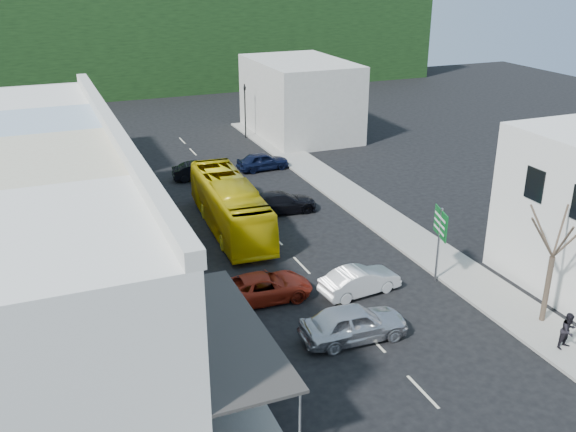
# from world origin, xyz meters

# --- Properties ---
(ground) EXTENTS (120.00, 120.00, 0.00)m
(ground) POSITION_xyz_m (0.00, 0.00, 0.00)
(ground) COLOR black
(ground) RESTS_ON ground
(sidewalk_left) EXTENTS (3.00, 52.00, 0.15)m
(sidewalk_left) POSITION_xyz_m (-7.50, 10.00, 0.07)
(sidewalk_left) COLOR gray
(sidewalk_left) RESTS_ON ground
(sidewalk_right) EXTENTS (3.00, 52.00, 0.15)m
(sidewalk_right) POSITION_xyz_m (7.50, 10.00, 0.07)
(sidewalk_right) COLOR gray
(sidewalk_right) RESTS_ON ground
(shopfront_row) EXTENTS (8.25, 30.00, 8.00)m
(shopfront_row) POSITION_xyz_m (-12.49, 5.00, 4.00)
(shopfront_row) COLOR silver
(shopfront_row) RESTS_ON ground
(distant_block_left) EXTENTS (8.00, 10.00, 6.00)m
(distant_block_left) POSITION_xyz_m (-12.00, 27.00, 3.00)
(distant_block_left) COLOR #B7B2A8
(distant_block_left) RESTS_ON ground
(distant_block_right) EXTENTS (8.00, 12.00, 7.00)m
(distant_block_right) POSITION_xyz_m (11.00, 30.00, 3.50)
(distant_block_right) COLOR #B7B2A8
(distant_block_right) RESTS_ON ground
(hillside) EXTENTS (80.00, 26.00, 14.00)m
(hillside) POSITION_xyz_m (-1.45, 65.09, 6.73)
(hillside) COLOR black
(hillside) RESTS_ON ground
(bus) EXTENTS (3.14, 11.72, 3.10)m
(bus) POSITION_xyz_m (-2.07, 10.44, 1.55)
(bus) COLOR #D7BC0B
(bus) RESTS_ON ground
(car_silver) EXTENTS (4.47, 1.99, 1.40)m
(car_silver) POSITION_xyz_m (-0.78, -3.62, 0.70)
(car_silver) COLOR silver
(car_silver) RESTS_ON ground
(car_white) EXTENTS (4.58, 2.29, 1.40)m
(car_white) POSITION_xyz_m (1.47, 0.01, 0.70)
(car_white) COLOR silver
(car_white) RESTS_ON ground
(car_red) EXTENTS (4.66, 2.05, 1.40)m
(car_red) POSITION_xyz_m (-3.24, 1.25, 0.70)
(car_red) COLOR maroon
(car_red) RESTS_ON ground
(car_black_near) EXTENTS (4.60, 2.11, 1.40)m
(car_black_near) POSITION_xyz_m (1.88, 11.83, 0.70)
(car_black_near) COLOR black
(car_black_near) RESTS_ON ground
(car_navy_mid) EXTENTS (4.47, 1.98, 1.40)m
(car_navy_mid) POSITION_xyz_m (3.94, 20.96, 0.70)
(car_navy_mid) COLOR black
(car_navy_mid) RESTS_ON ground
(car_black_far) EXTENTS (4.58, 2.32, 1.40)m
(car_black_far) POSITION_xyz_m (-1.38, 20.54, 0.70)
(car_black_far) COLOR black
(car_black_far) RESTS_ON ground
(pedestrian_left) EXTENTS (0.52, 0.67, 1.70)m
(pedestrian_left) POSITION_xyz_m (-8.50, 0.26, 1.00)
(pedestrian_left) COLOR black
(pedestrian_left) RESTS_ON sidewalk_left
(pedestrian_right) EXTENTS (0.75, 0.53, 1.70)m
(pedestrian_right) POSITION_xyz_m (7.31, -7.90, 1.00)
(pedestrian_right) COLOR black
(pedestrian_right) RESTS_ON sidewalk_right
(direction_sign) EXTENTS (1.18, 1.95, 4.10)m
(direction_sign) POSITION_xyz_m (5.80, -0.32, 2.05)
(direction_sign) COLOR #09541C
(direction_sign) RESTS_ON ground
(street_tree) EXTENTS (3.33, 3.33, 6.79)m
(street_tree) POSITION_xyz_m (8.00, -5.72, 3.40)
(street_tree) COLOR #3C2E23
(street_tree) RESTS_ON ground
(traffic_signal) EXTENTS (1.06, 1.28, 5.05)m
(traffic_signal) POSITION_xyz_m (5.80, 30.74, 2.52)
(traffic_signal) COLOR black
(traffic_signal) RESTS_ON ground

